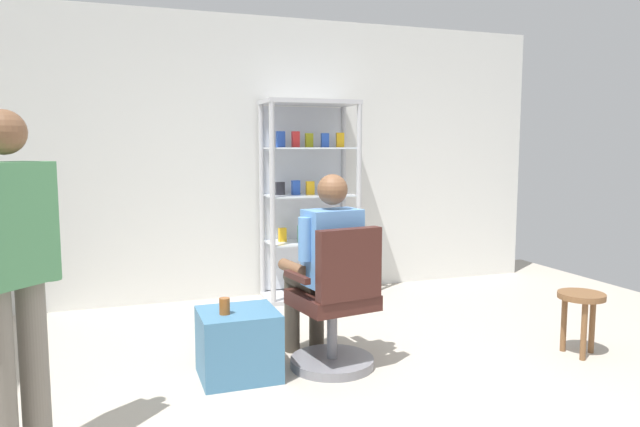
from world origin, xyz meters
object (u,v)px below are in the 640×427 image
(display_cabinet_main, at_px, (308,198))
(wooden_stool, at_px, (581,306))
(tea_glass, at_px, (225,306))
(office_chair, at_px, (336,311))
(seated_shopkeeper, at_px, (324,259))
(storage_crate, at_px, (238,344))
(standing_customer, at_px, (11,266))

(display_cabinet_main, xyz_separation_m, wooden_stool, (1.29, -2.21, -0.61))
(display_cabinet_main, bearing_deg, tea_glass, -122.02)
(office_chair, relative_size, seated_shopkeeper, 0.74)
(storage_crate, relative_size, tea_glass, 4.76)
(display_cabinet_main, relative_size, tea_glass, 18.51)
(office_chair, height_order, standing_customer, standing_customer)
(display_cabinet_main, xyz_separation_m, office_chair, (-0.43, -1.90, -0.57))
(display_cabinet_main, distance_m, office_chair, 2.03)
(storage_crate, bearing_deg, display_cabinet_main, 59.44)
(seated_shopkeeper, bearing_deg, office_chair, -80.51)
(seated_shopkeeper, distance_m, tea_glass, 0.74)
(display_cabinet_main, distance_m, tea_glass, 2.23)
(tea_glass, bearing_deg, display_cabinet_main, 57.98)
(seated_shopkeeper, relative_size, storage_crate, 2.64)
(display_cabinet_main, height_order, seated_shopkeeper, display_cabinet_main)
(office_chair, height_order, wooden_stool, office_chair)
(tea_glass, bearing_deg, standing_customer, -149.22)
(storage_crate, bearing_deg, standing_customer, -149.55)
(display_cabinet_main, distance_m, wooden_stool, 2.63)
(seated_shopkeeper, relative_size, wooden_stool, 2.89)
(seated_shopkeeper, bearing_deg, wooden_stool, -15.19)
(office_chair, relative_size, storage_crate, 1.96)
(display_cabinet_main, relative_size, storage_crate, 3.89)
(standing_customer, bearing_deg, storage_crate, 30.45)
(wooden_stool, bearing_deg, tea_glass, 171.58)
(office_chair, distance_m, tea_glass, 0.73)
(office_chair, distance_m, standing_customer, 1.96)
(standing_customer, xyz_separation_m, wooden_stool, (3.51, 0.27, -0.58))
(seated_shopkeeper, distance_m, standing_customer, 1.93)
(display_cabinet_main, distance_m, standing_customer, 3.34)
(seated_shopkeeper, height_order, standing_customer, standing_customer)
(tea_glass, relative_size, standing_customer, 0.06)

